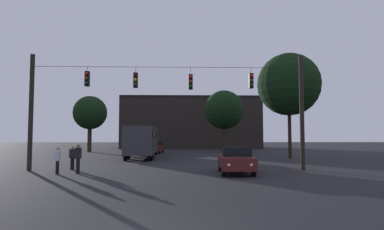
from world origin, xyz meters
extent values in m
plane|color=black|center=(0.00, 24.50, 0.00)|extent=(168.00, 168.00, 0.00)
cylinder|color=black|center=(-8.54, 13.43, 3.64)|extent=(0.28, 0.28, 7.29)
cylinder|color=black|center=(8.54, 13.43, 3.64)|extent=(0.28, 0.28, 7.29)
cylinder|color=black|center=(0.00, 13.43, 6.52)|extent=(17.08, 0.02, 0.02)
cylinder|color=black|center=(-5.10, 13.43, 6.37)|extent=(0.03, 0.03, 0.29)
cube|color=black|center=(-5.10, 13.43, 5.75)|extent=(0.26, 0.32, 0.95)
sphere|color=red|center=(-5.10, 13.25, 6.05)|extent=(0.20, 0.20, 0.20)
sphere|color=#5B3D0C|center=(-5.10, 13.25, 5.75)|extent=(0.20, 0.20, 0.20)
sphere|color=#0C4219|center=(-5.10, 13.25, 5.45)|extent=(0.20, 0.20, 0.20)
cylinder|color=black|center=(-2.06, 13.43, 6.33)|extent=(0.03, 0.03, 0.37)
cube|color=black|center=(-2.06, 13.43, 5.67)|extent=(0.26, 0.32, 0.95)
sphere|color=#510A0A|center=(-2.06, 13.25, 5.97)|extent=(0.20, 0.20, 0.20)
sphere|color=orange|center=(-2.06, 13.25, 5.67)|extent=(0.20, 0.20, 0.20)
sphere|color=#0C4219|center=(-2.06, 13.25, 5.37)|extent=(0.20, 0.20, 0.20)
cylinder|color=black|center=(1.43, 13.43, 6.28)|extent=(0.03, 0.03, 0.46)
cube|color=black|center=(1.43, 13.43, 5.58)|extent=(0.26, 0.32, 0.95)
sphere|color=red|center=(1.43, 13.25, 5.88)|extent=(0.20, 0.20, 0.20)
sphere|color=#5B3D0C|center=(1.43, 13.25, 5.58)|extent=(0.20, 0.20, 0.20)
sphere|color=#0C4219|center=(1.43, 13.25, 5.28)|extent=(0.20, 0.20, 0.20)
cylinder|color=black|center=(5.30, 13.43, 6.32)|extent=(0.03, 0.03, 0.37)
cube|color=black|center=(5.30, 13.43, 5.66)|extent=(0.26, 0.32, 0.95)
sphere|color=red|center=(5.30, 13.25, 5.96)|extent=(0.20, 0.20, 0.20)
sphere|color=#5B3D0C|center=(5.30, 13.25, 5.66)|extent=(0.20, 0.20, 0.20)
sphere|color=#0C4219|center=(5.30, 13.25, 5.36)|extent=(0.20, 0.20, 0.20)
cube|color=#2D2D33|center=(-3.04, 25.58, 1.75)|extent=(2.86, 11.08, 2.50)
cube|color=black|center=(-3.04, 25.58, 2.36)|extent=(2.88, 10.42, 0.70)
cylinder|color=black|center=(-4.28, 29.50, 0.50)|extent=(0.31, 1.01, 1.00)
cylinder|color=black|center=(-2.06, 29.57, 0.50)|extent=(0.31, 1.01, 1.00)
cylinder|color=black|center=(-4.07, 23.34, 0.50)|extent=(0.31, 1.01, 1.00)
cylinder|color=black|center=(-1.85, 23.42, 0.50)|extent=(0.31, 1.01, 1.00)
cylinder|color=black|center=(-4.01, 21.37, 0.50)|extent=(0.31, 1.01, 1.00)
cylinder|color=black|center=(-1.79, 21.44, 0.50)|extent=(0.31, 1.01, 1.00)
cube|color=beige|center=(-3.14, 28.88, 2.36)|extent=(2.59, 0.88, 0.56)
cube|color=beige|center=(-2.94, 22.83, 2.36)|extent=(2.59, 0.88, 0.56)
cube|color=#511919|center=(3.98, 11.71, 0.66)|extent=(2.02, 4.39, 0.68)
cube|color=black|center=(3.99, 11.86, 1.26)|extent=(1.70, 2.40, 0.52)
cylinder|color=black|center=(4.70, 10.25, 0.32)|extent=(0.25, 0.65, 0.64)
cylinder|color=black|center=(3.12, 10.33, 0.32)|extent=(0.25, 0.65, 0.64)
cylinder|color=black|center=(4.85, 13.09, 0.32)|extent=(0.25, 0.65, 0.64)
cylinder|color=black|center=(3.27, 13.17, 0.32)|extent=(0.25, 0.65, 0.64)
sphere|color=white|center=(4.45, 9.59, 0.66)|extent=(0.18, 0.18, 0.18)
sphere|color=white|center=(3.30, 9.64, 0.66)|extent=(0.18, 0.18, 0.18)
cube|color=#511919|center=(-2.54, 34.29, 0.66)|extent=(2.15, 4.43, 0.68)
cube|color=black|center=(-2.56, 34.14, 1.26)|extent=(1.77, 2.44, 0.52)
cylinder|color=black|center=(-3.21, 35.77, 0.32)|extent=(0.27, 0.66, 0.64)
cylinder|color=black|center=(-1.64, 35.64, 0.32)|extent=(0.27, 0.66, 0.64)
cylinder|color=black|center=(-3.45, 32.94, 0.32)|extent=(0.27, 0.66, 0.64)
cylinder|color=black|center=(-1.87, 32.81, 0.32)|extent=(0.27, 0.66, 0.64)
sphere|color=white|center=(-2.95, 36.43, 0.66)|extent=(0.18, 0.18, 0.18)
sphere|color=white|center=(-1.80, 36.33, 0.66)|extent=(0.18, 0.18, 0.18)
cylinder|color=black|center=(-6.08, 11.54, 0.38)|extent=(0.14, 0.14, 0.76)
cylinder|color=black|center=(-6.07, 11.38, 0.38)|extent=(0.14, 0.14, 0.76)
cube|color=silver|center=(-6.08, 11.46, 1.04)|extent=(0.26, 0.38, 0.57)
sphere|color=#8C6B51|center=(-6.08, 11.46, 1.42)|extent=(0.20, 0.20, 0.20)
cylinder|color=black|center=(-5.04, 11.68, 0.42)|extent=(0.14, 0.14, 0.84)
cylinder|color=black|center=(-5.02, 11.84, 0.42)|extent=(0.14, 0.14, 0.84)
cube|color=black|center=(-5.03, 11.76, 1.16)|extent=(0.28, 0.39, 0.63)
sphere|color=#8C6B51|center=(-5.03, 11.76, 1.59)|extent=(0.23, 0.23, 0.23)
cylinder|color=black|center=(-6.13, 13.94, 0.37)|extent=(0.14, 0.14, 0.75)
cylinder|color=black|center=(-6.07, 14.09, 0.37)|extent=(0.14, 0.14, 0.75)
cube|color=black|center=(-6.10, 14.01, 1.03)|extent=(0.35, 0.42, 0.56)
sphere|color=#8C6B51|center=(-6.10, 14.01, 1.41)|extent=(0.20, 0.20, 0.20)
cube|color=black|center=(2.37, 52.49, 4.21)|extent=(23.84, 11.45, 8.43)
cube|color=black|center=(2.37, 52.49, 8.68)|extent=(23.84, 11.45, 0.50)
cylinder|color=black|center=(11.15, 23.82, 2.50)|extent=(0.32, 0.32, 5.01)
sphere|color=black|center=(11.15, 23.82, 7.12)|extent=(6.03, 6.03, 6.03)
cylinder|color=#2D2116|center=(-11.79, 37.94, 1.87)|extent=(0.56, 0.56, 3.74)
sphere|color=black|center=(-11.79, 37.94, 5.35)|extent=(4.60, 4.60, 4.60)
cylinder|color=#2D2116|center=(6.54, 37.00, 1.93)|extent=(0.38, 0.38, 3.86)
sphere|color=black|center=(6.54, 37.00, 5.71)|extent=(5.29, 5.29, 5.29)
camera|label=1|loc=(0.94, -7.21, 2.14)|focal=30.66mm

